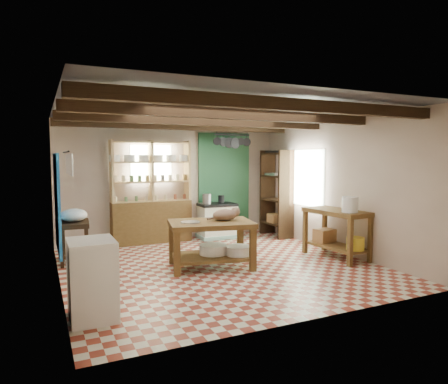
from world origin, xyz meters
name	(u,v)px	position (x,y,z in m)	size (l,w,h in m)	color
floor	(219,266)	(0.00, 0.00, -0.01)	(5.00, 5.00, 0.02)	maroon
ceiling	(219,111)	(0.00, 0.00, 2.60)	(5.00, 5.00, 0.02)	#48484D
wall_back	(173,181)	(0.00, 2.50, 1.30)	(5.00, 0.04, 2.60)	beige
wall_front	(312,206)	(0.00, -2.50, 1.30)	(5.00, 0.04, 2.60)	beige
wall_left	(57,196)	(-2.50, 0.00, 1.30)	(0.04, 5.00, 2.60)	beige
wall_right	(337,185)	(2.50, 0.00, 1.30)	(0.04, 5.00, 2.60)	beige
ceiling_beams	(219,118)	(0.00, 0.00, 2.48)	(5.00, 3.80, 0.15)	#311F11
blue_wall_patch	(57,203)	(-2.47, 0.90, 1.10)	(0.04, 1.40, 1.60)	blue
green_wall_patch	(224,182)	(1.25, 2.47, 1.25)	(1.30, 0.04, 2.30)	#215332
window_back	(151,164)	(-0.50, 2.48, 1.70)	(0.90, 0.02, 0.80)	silver
window_right	(305,178)	(2.48, 1.00, 1.40)	(0.02, 1.30, 1.20)	silver
utensil_rail	(66,163)	(-2.44, -1.20, 1.78)	(0.06, 0.90, 0.28)	black
pot_rack	(232,142)	(1.25, 2.05, 2.18)	(0.86, 0.12, 0.36)	black
shelving_unit	(151,192)	(-0.55, 2.31, 1.10)	(1.70, 0.34, 2.20)	tan
tall_rack	(277,193)	(2.28, 1.80, 1.00)	(0.40, 0.86, 2.00)	#311F11
work_table	(211,244)	(-0.16, -0.01, 0.39)	(1.37, 0.91, 0.77)	brown
stove	(217,221)	(0.92, 2.15, 0.40)	(0.82, 0.55, 0.80)	white
prep_table	(75,242)	(-2.20, 1.27, 0.36)	(0.49, 0.71, 0.72)	#311F11
white_cabinet	(92,279)	(-2.22, -1.41, 0.46)	(0.51, 0.61, 0.91)	white
right_counter	(336,234)	(2.18, -0.39, 0.44)	(0.62, 1.23, 0.88)	brown
cat	(225,215)	(0.10, -0.02, 0.87)	(0.43, 0.32, 0.19)	#987158
steel_tray	(190,222)	(-0.51, 0.01, 0.78)	(0.31, 0.31, 0.02)	#B6B4BD
basin_large	(213,249)	(-0.10, 0.02, 0.29)	(0.47, 0.47, 0.16)	white
basin_small	(238,251)	(0.26, -0.21, 0.28)	(0.43, 0.43, 0.15)	white
kettle_left	(207,199)	(0.67, 2.16, 0.91)	(0.19, 0.19, 0.22)	#B6B4BD
kettle_right	(221,199)	(1.02, 2.15, 0.89)	(0.14, 0.14, 0.18)	black
enamel_bowl	(74,215)	(-2.20, 1.27, 0.84)	(0.45, 0.45, 0.23)	white
white_bucket	(350,204)	(2.16, -0.75, 1.02)	(0.27, 0.27, 0.27)	white
wicker_basket	(324,235)	(2.15, -0.09, 0.36)	(0.35, 0.28, 0.25)	#9F6D40
yellow_tub	(355,244)	(2.22, -0.84, 0.34)	(0.30, 0.30, 0.22)	gold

